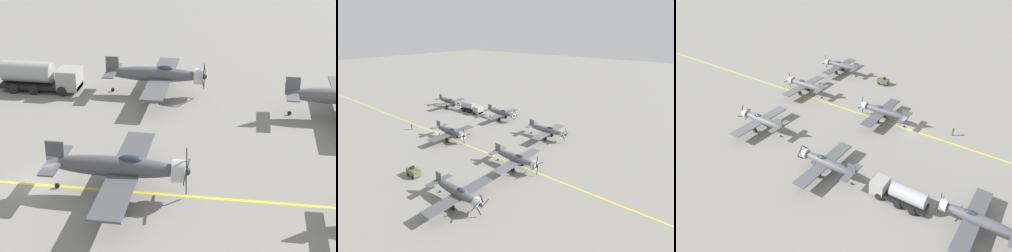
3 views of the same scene
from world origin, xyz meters
TOP-DOWN VIEW (x-y plane):
  - ground_plane at (0.00, 0.00)m, footprint 400.00×400.00m
  - taxiway_stripe at (0.00, 0.00)m, footprint 0.30×160.00m
  - airplane_far_center at (1.04, 25.48)m, footprint 12.00×9.98m
  - airplane_mid_center at (0.20, 5.56)m, footprint 12.00×9.98m
  - airplane_far_right at (14.93, 25.54)m, footprint 12.00×9.98m
  - airplane_near_left at (-16.92, -16.40)m, footprint 12.00×9.98m
  - airplane_far_left at (-15.02, 22.31)m, footprint 12.00×9.98m
  - airplane_mid_left at (-18.36, 5.12)m, footprint 12.00×9.98m
  - fuel_tanker at (-17.61, -6.52)m, footprint 2.67×8.00m
  - tow_tractor at (14.84, 13.40)m, footprint 1.57×2.60m
  - ground_crew_walking at (2.53, -7.28)m, footprint 0.37×0.37m

SIDE VIEW (x-z plane):
  - ground_plane at x=0.00m, z-range 0.00..0.00m
  - taxiway_stripe at x=0.00m, z-range 0.00..0.01m
  - tow_tractor at x=14.84m, z-range -0.11..1.69m
  - ground_crew_walking at x=2.53m, z-range 0.08..1.80m
  - fuel_tanker at x=-17.61m, z-range 0.02..3.00m
  - airplane_far_center at x=1.04m, z-range 0.11..3.91m
  - airplane_mid_center at x=0.20m, z-range 0.11..3.91m
  - airplane_far_right at x=14.93m, z-range 0.16..3.86m
  - airplane_near_left at x=-16.92m, z-range 0.15..3.88m
  - airplane_far_left at x=-15.02m, z-range 0.18..3.84m
  - airplane_mid_left at x=-18.36m, z-range 0.19..3.84m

